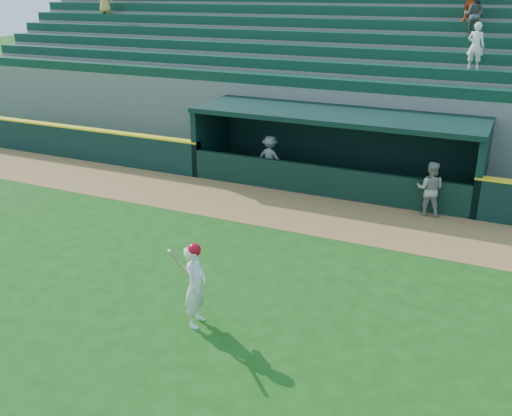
% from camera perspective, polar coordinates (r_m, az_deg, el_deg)
% --- Properties ---
extents(ground, '(120.00, 120.00, 0.00)m').
position_cam_1_polar(ground, '(12.85, -3.05, -7.77)').
color(ground, '#164912').
rests_on(ground, ground).
extents(warning_track, '(40.00, 3.00, 0.01)m').
position_cam_1_polar(warning_track, '(16.91, 4.74, -0.43)').
color(warning_track, olive).
rests_on(warning_track, ground).
extents(field_wall_left, '(15.50, 0.30, 1.20)m').
position_cam_1_polar(field_wall_left, '(24.73, -21.51, 6.60)').
color(field_wall_left, black).
rests_on(field_wall_left, ground).
extents(wall_stripe_left, '(15.50, 0.32, 0.06)m').
position_cam_1_polar(wall_stripe_left, '(24.60, -21.70, 8.02)').
color(wall_stripe_left, yellow).
rests_on(wall_stripe_left, field_wall_left).
extents(dugout_player_front, '(0.80, 0.63, 1.61)m').
position_cam_1_polar(dugout_player_front, '(17.14, 17.00, 1.85)').
color(dugout_player_front, gray).
rests_on(dugout_player_front, ground).
extents(dugout_player_inside, '(1.02, 0.63, 1.53)m').
position_cam_1_polar(dugout_player_inside, '(19.60, 1.42, 5.05)').
color(dugout_player_inside, '#A7A7A2').
rests_on(dugout_player_inside, ground).
extents(dugout, '(9.40, 2.80, 2.46)m').
position_cam_1_polar(dugout, '(19.29, 8.12, 6.41)').
color(dugout, '#62625D').
rests_on(dugout, ground).
extents(stands, '(34.50, 6.25, 7.62)m').
position_cam_1_polar(stands, '(23.39, 11.71, 11.38)').
color(stands, slate).
rests_on(stands, ground).
extents(batter_at_plate, '(0.55, 0.80, 1.76)m').
position_cam_1_polar(batter_at_plate, '(11.13, -6.08, -7.60)').
color(batter_at_plate, white).
rests_on(batter_at_plate, ground).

